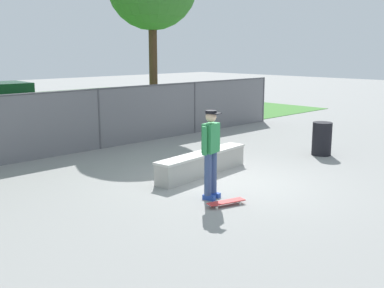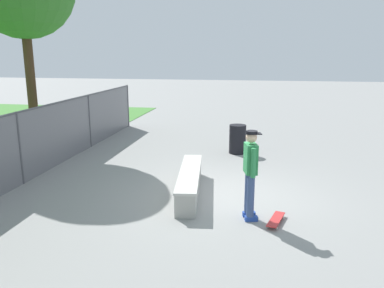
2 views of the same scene
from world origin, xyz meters
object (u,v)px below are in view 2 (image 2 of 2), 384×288
object	(u,v)px
skateboarder	(250,171)
trash_bin	(238,139)
concrete_ledge	(190,182)
skateboard	(276,220)

from	to	relation	value
skateboarder	trash_bin	xyz separation A→B (m)	(5.33, 0.56, -0.55)
skateboarder	trash_bin	distance (m)	5.39
concrete_ledge	skateboarder	world-z (taller)	skateboarder
concrete_ledge	skateboard	bearing A→B (deg)	-124.50
skateboard	skateboarder	bearing A→B (deg)	77.70
skateboarder	trash_bin	world-z (taller)	skateboarder
concrete_ledge	trash_bin	world-z (taller)	trash_bin
concrete_ledge	trash_bin	size ratio (longest dim) A/B	3.20
skateboarder	skateboard	bearing A→B (deg)	-102.30
concrete_ledge	skateboard	xyz separation A→B (m)	(-1.38, -2.00, -0.21)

